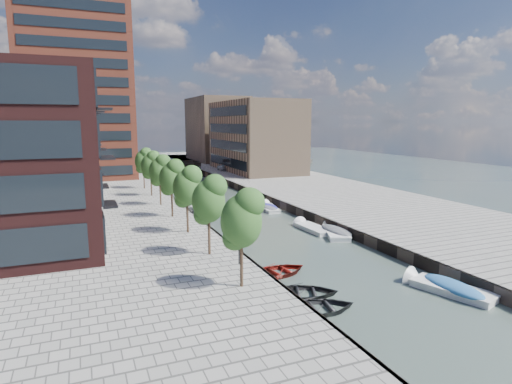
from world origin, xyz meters
TOP-DOWN VIEW (x-y plane):
  - water at (0.00, 40.00)m, footprint 300.00×300.00m
  - quay_right at (16.00, 40.00)m, footprint 20.00×140.00m
  - quay_wall_left at (-6.10, 40.00)m, footprint 0.25×140.00m
  - quay_wall_right at (6.10, 40.00)m, footprint 0.25×140.00m
  - far_closure at (0.00, 100.00)m, footprint 80.00×40.00m
  - apartment_block at (-20.00, 30.00)m, footprint 8.00×38.00m
  - tower at (-17.00, 65.00)m, footprint 18.00×18.00m
  - tan_block_near at (16.00, 62.00)m, footprint 12.00×25.00m
  - tan_block_far at (16.00, 88.00)m, footprint 12.00×20.00m
  - bridge at (0.00, 72.00)m, footprint 13.00×6.00m
  - tree_0 at (-8.50, 4.00)m, footprint 2.50×2.50m
  - tree_1 at (-8.50, 11.00)m, footprint 2.50×2.50m
  - tree_2 at (-8.50, 18.00)m, footprint 2.50×2.50m
  - tree_3 at (-8.50, 25.00)m, footprint 2.50×2.50m
  - tree_4 at (-8.50, 32.00)m, footprint 2.50×2.50m
  - tree_5 at (-8.50, 39.00)m, footprint 2.50×2.50m
  - tree_6 at (-8.50, 46.00)m, footprint 2.50×2.50m
  - lamp_0 at (-7.20, 8.00)m, footprint 0.24×0.24m
  - lamp_1 at (-7.20, 24.00)m, footprint 0.24×0.24m
  - lamp_2 at (-7.20, 40.00)m, footprint 0.24×0.24m
  - sloop_0 at (-4.87, 1.00)m, footprint 5.00×3.93m
  - sloop_1 at (-4.63, 3.31)m, footprint 5.42×4.68m
  - sloop_2 at (-4.42, 7.39)m, footprint 4.97×3.88m
  - sloop_3 at (-5.40, 32.46)m, footprint 5.65×4.99m
  - sloop_4 at (-4.57, 30.65)m, footprint 5.52×4.52m
  - motorboat_0 at (4.33, 0.51)m, footprint 3.58×5.92m
  - motorboat_1 at (5.61, 15.51)m, footprint 3.99×5.97m
  - motorboat_2 at (4.23, 18.02)m, footprint 2.10×5.27m
  - motorboat_3 at (4.49, 29.22)m, footprint 2.50×4.98m
  - motorboat_4 at (4.14, 28.65)m, footprint 1.78×4.60m
  - car at (9.69, 64.08)m, footprint 1.57×3.73m

SIDE VIEW (x-z plane):
  - water at x=0.00m, z-range 0.00..0.00m
  - sloop_0 at x=-4.87m, z-range -0.47..0.47m
  - sloop_1 at x=-4.63m, z-range -0.47..0.47m
  - sloop_2 at x=-4.42m, z-range -0.47..0.47m
  - sloop_3 at x=-5.40m, z-range -0.48..0.48m
  - sloop_4 at x=-4.57m, z-range -0.50..0.50m
  - motorboat_2 at x=4.23m, z-range -0.76..0.96m
  - motorboat_4 at x=4.14m, z-range -0.57..0.94m
  - motorboat_3 at x=4.49m, z-range -0.60..0.99m
  - motorboat_0 at x=4.33m, z-range -0.71..1.16m
  - motorboat_1 at x=5.61m, z-range -0.71..1.17m
  - quay_right at x=16.00m, z-range 0.00..1.00m
  - quay_wall_left at x=-6.10m, z-range 0.00..1.00m
  - quay_wall_right at x=6.10m, z-range 0.00..1.00m
  - far_closure at x=0.00m, z-range 0.00..1.00m
  - bridge at x=0.00m, z-range 0.74..2.04m
  - car at x=9.69m, z-range 1.00..2.26m
  - lamp_0 at x=-7.20m, z-range 1.45..5.57m
  - lamp_1 at x=-7.20m, z-range 1.45..5.57m
  - lamp_2 at x=-7.20m, z-range 1.45..5.57m
  - tree_0 at x=-8.50m, z-range 2.33..8.28m
  - tree_1 at x=-8.50m, z-range 2.33..8.28m
  - tree_2 at x=-8.50m, z-range 2.33..8.28m
  - tree_3 at x=-8.50m, z-range 2.33..8.28m
  - tree_4 at x=-8.50m, z-range 2.33..8.28m
  - tree_5 at x=-8.50m, z-range 2.33..8.28m
  - tree_6 at x=-8.50m, z-range 2.33..8.28m
  - apartment_block at x=-20.00m, z-range 1.00..15.00m
  - tan_block_near at x=16.00m, z-range 1.00..15.00m
  - tan_block_far at x=16.00m, z-range 1.00..17.00m
  - tower at x=-17.00m, z-range 1.00..31.00m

